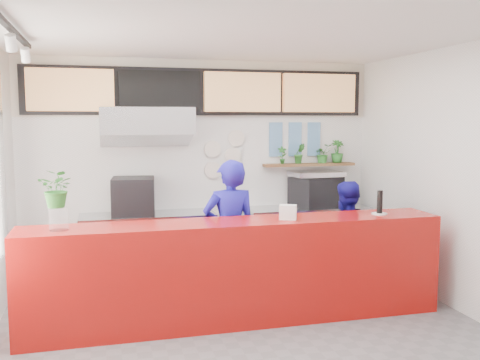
{
  "coord_description": "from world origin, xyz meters",
  "views": [
    {
      "loc": [
        -1.37,
        -5.0,
        2.17
      ],
      "look_at": [
        0.1,
        0.7,
        1.5
      ],
      "focal_mm": 40.0,
      "sensor_mm": 36.0,
      "label": 1
    }
  ],
  "objects_px": {
    "panini_oven": "(133,196)",
    "staff_right": "(345,237)",
    "service_counter": "(238,271)",
    "espresso_machine": "(316,192)",
    "staff_center": "(230,234)",
    "pepper_mill": "(380,202)"
  },
  "relations": [
    {
      "from": "panini_oven",
      "to": "staff_right",
      "type": "bearing_deg",
      "value": -19.63
    },
    {
      "from": "service_counter",
      "to": "espresso_machine",
      "type": "relative_size",
      "value": 6.65
    },
    {
      "from": "espresso_machine",
      "to": "staff_right",
      "type": "height_order",
      "value": "staff_right"
    },
    {
      "from": "espresso_machine",
      "to": "staff_center",
      "type": "height_order",
      "value": "staff_center"
    },
    {
      "from": "staff_center",
      "to": "pepper_mill",
      "type": "xyz_separation_m",
      "value": [
        1.63,
        -0.49,
        0.39
      ]
    },
    {
      "from": "service_counter",
      "to": "staff_center",
      "type": "relative_size",
      "value": 2.62
    },
    {
      "from": "pepper_mill",
      "to": "service_counter",
      "type": "bearing_deg",
      "value": 179.25
    },
    {
      "from": "espresso_machine",
      "to": "pepper_mill",
      "type": "bearing_deg",
      "value": -108.51
    },
    {
      "from": "service_counter",
      "to": "espresso_machine",
      "type": "distance_m",
      "value": 2.49
    },
    {
      "from": "panini_oven",
      "to": "staff_center",
      "type": "bearing_deg",
      "value": -47.22
    },
    {
      "from": "panini_oven",
      "to": "espresso_machine",
      "type": "height_order",
      "value": "panini_oven"
    },
    {
      "from": "service_counter",
      "to": "staff_right",
      "type": "xyz_separation_m",
      "value": [
        1.53,
        0.61,
        0.15
      ]
    },
    {
      "from": "espresso_machine",
      "to": "pepper_mill",
      "type": "height_order",
      "value": "pepper_mill"
    },
    {
      "from": "staff_center",
      "to": "espresso_machine",
      "type": "bearing_deg",
      "value": -140.3
    },
    {
      "from": "service_counter",
      "to": "panini_oven",
      "type": "relative_size",
      "value": 8.16
    },
    {
      "from": "staff_right",
      "to": "pepper_mill",
      "type": "bearing_deg",
      "value": 79.99
    },
    {
      "from": "staff_center",
      "to": "pepper_mill",
      "type": "bearing_deg",
      "value": 163.32
    },
    {
      "from": "espresso_machine",
      "to": "staff_center",
      "type": "bearing_deg",
      "value": -159.39
    },
    {
      "from": "staff_right",
      "to": "pepper_mill",
      "type": "xyz_separation_m",
      "value": [
        0.11,
        -0.63,
        0.54
      ]
    },
    {
      "from": "pepper_mill",
      "to": "panini_oven",
      "type": "bearing_deg",
      "value": 145.34
    },
    {
      "from": "espresso_machine",
      "to": "pepper_mill",
      "type": "distance_m",
      "value": 1.83
    },
    {
      "from": "panini_oven",
      "to": "espresso_machine",
      "type": "relative_size",
      "value": 0.81
    }
  ]
}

